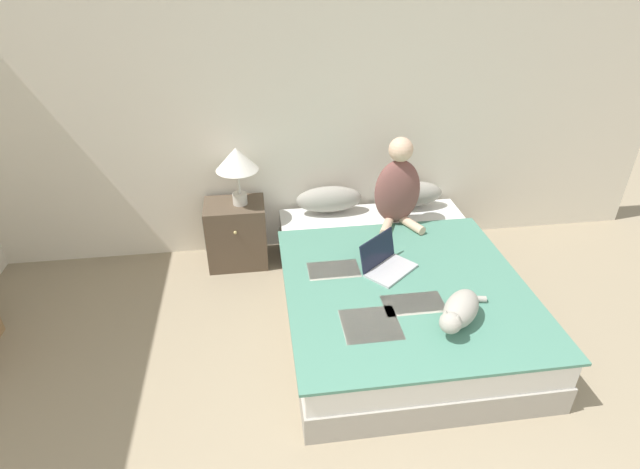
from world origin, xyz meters
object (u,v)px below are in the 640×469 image
at_px(nightstand, 237,234).
at_px(pillow_near, 329,199).
at_px(person_sitting, 398,188).
at_px(table_lamp, 237,161).
at_px(pillow_far, 410,194).
at_px(cat_tabby, 460,311).
at_px(bed, 396,292).
at_px(laptop_open, 386,263).

bearing_deg(nightstand, pillow_near, 4.23).
distance_m(person_sitting, nightstand, 1.37).
bearing_deg(person_sitting, table_lamp, 170.91).
distance_m(pillow_far, nightstand, 1.51).
bearing_deg(cat_tabby, table_lamp, -98.09).
distance_m(bed, person_sitting, 0.84).
distance_m(bed, laptop_open, 0.27).
relative_size(bed, table_lamp, 4.35).
distance_m(laptop_open, nightstand, 1.36).
relative_size(cat_tabby, nightstand, 0.77).
distance_m(pillow_near, laptop_open, 0.95).
xyz_separation_m(person_sitting, laptop_open, (-0.24, -0.65, -0.26)).
relative_size(pillow_near, cat_tabby, 1.30).
bearing_deg(pillow_far, laptop_open, -115.77).
xyz_separation_m(cat_tabby, nightstand, (-1.33, 1.46, -0.22)).
xyz_separation_m(pillow_far, nightstand, (-1.49, -0.06, -0.24)).
xyz_separation_m(pillow_far, person_sitting, (-0.20, -0.26, 0.19)).
bearing_deg(pillow_far, bed, -111.05).
xyz_separation_m(bed, cat_tabby, (0.20, -0.61, 0.30)).
height_order(pillow_far, person_sitting, person_sitting).
bearing_deg(laptop_open, person_sitting, 29.85).
bearing_deg(table_lamp, cat_tabby, -48.77).
bearing_deg(pillow_near, table_lamp, -175.34).
distance_m(pillow_near, cat_tabby, 1.62).
xyz_separation_m(bed, pillow_far, (0.35, 0.91, 0.32)).
xyz_separation_m(pillow_near, pillow_far, (0.70, 0.00, 0.00)).
height_order(person_sitting, table_lamp, person_sitting).
height_order(pillow_near, laptop_open, laptop_open).
height_order(laptop_open, table_lamp, table_lamp).
bearing_deg(nightstand, pillow_far, 2.24).
bearing_deg(pillow_far, nightstand, -177.76).
height_order(pillow_near, person_sitting, person_sitting).
height_order(bed, pillow_far, pillow_far).
bearing_deg(nightstand, bed, -36.95).
distance_m(pillow_far, person_sitting, 0.38).
xyz_separation_m(bed, laptop_open, (-0.09, 0.01, 0.25)).
xyz_separation_m(pillow_near, nightstand, (-0.79, -0.06, -0.24)).
relative_size(pillow_near, laptop_open, 1.26).
relative_size(person_sitting, laptop_open, 1.62).
bearing_deg(bed, pillow_near, 111.00).
relative_size(pillow_near, nightstand, 1.00).
relative_size(laptop_open, table_lamp, 0.93).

